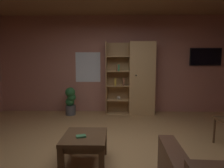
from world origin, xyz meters
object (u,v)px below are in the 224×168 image
at_px(coffee_table, 85,141).
at_px(wall_mounted_tv, 206,57).
at_px(table_book_0, 81,136).
at_px(bookshelf_cabinet, 138,79).
at_px(potted_floor_plant, 71,101).

distance_m(coffee_table, wall_mounted_tv, 4.30).
height_order(table_book_0, wall_mounted_tv, wall_mounted_tv).
relative_size(bookshelf_cabinet, coffee_table, 3.09).
relative_size(coffee_table, potted_floor_plant, 0.85).
relative_size(coffee_table, table_book_0, 4.89).
xyz_separation_m(coffee_table, wall_mounted_tv, (2.95, 2.86, 1.26)).
distance_m(coffee_table, potted_floor_plant, 2.62).
xyz_separation_m(coffee_table, table_book_0, (-0.04, -0.07, 0.10)).
relative_size(coffee_table, wall_mounted_tv, 0.74).
xyz_separation_m(bookshelf_cabinet, potted_floor_plant, (-1.85, -0.15, -0.59)).
distance_m(bookshelf_cabinet, potted_floor_plant, 1.95).
xyz_separation_m(bookshelf_cabinet, coffee_table, (-1.05, -2.65, -0.66)).
bearing_deg(coffee_table, wall_mounted_tv, 44.07).
height_order(coffee_table, wall_mounted_tv, wall_mounted_tv).
bearing_deg(table_book_0, wall_mounted_tv, 44.37).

